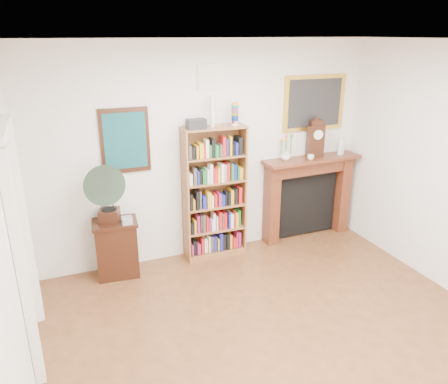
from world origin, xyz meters
name	(u,v)px	position (x,y,z in m)	size (l,w,h in m)	color
room	(315,228)	(0.00, 0.00, 1.40)	(4.51, 5.01, 2.81)	#503118
door_casing	(20,228)	(-2.21, 1.20, 1.26)	(0.08, 1.02, 2.17)	white
teal_poster	(125,141)	(-1.05, 2.48, 1.65)	(0.58, 0.04, 0.78)	black
small_picture	(208,77)	(0.00, 2.48, 2.35)	(0.26, 0.04, 0.30)	white
gilt_painting	(314,103)	(1.55, 2.48, 1.95)	(0.95, 0.04, 0.75)	gold
bookshelf	(215,186)	(0.02, 2.33, 0.98)	(0.82, 0.31, 2.03)	brown
side_cabinet	(117,248)	(-1.28, 2.29, 0.36)	(0.53, 0.39, 0.72)	black
fireplace	(307,190)	(1.48, 2.39, 0.72)	(1.45, 0.38, 1.22)	#532213
gramophone	(108,190)	(-1.33, 2.21, 1.15)	(0.62, 0.69, 0.76)	black
cd_stack	(127,220)	(-1.15, 2.17, 0.76)	(0.12, 0.12, 0.08)	#AEAFBB
mantel_clock	(315,139)	(1.53, 2.37, 1.47)	(0.24, 0.16, 0.52)	black
flower_vase	(286,155)	(1.07, 2.36, 1.28)	(0.13, 0.13, 0.13)	white
teacup	(311,157)	(1.40, 2.25, 1.25)	(0.09, 0.09, 0.07)	white
bottle_left	(340,146)	(1.94, 2.33, 1.34)	(0.07, 0.07, 0.24)	silver
bottle_right	(342,147)	(1.99, 2.35, 1.32)	(0.06, 0.06, 0.20)	silver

